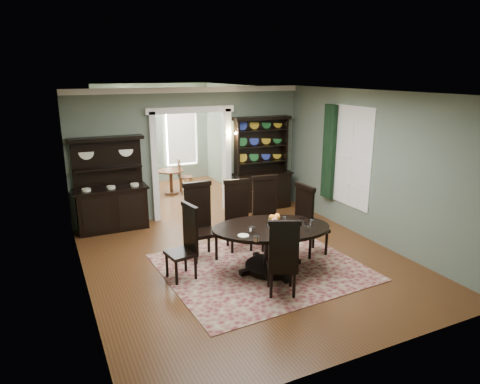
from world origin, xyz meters
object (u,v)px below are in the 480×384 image
Objects in this scene: dining_table at (271,240)px; parlor_table at (171,178)px; sideboard at (111,198)px; welsh_dresser at (262,176)px.

parlor_table is (-0.17, 5.43, -0.11)m from dining_table.
dining_table is at bearing -88.19° from parlor_table.
dining_table reaches higher than parlor_table.
parlor_table is (1.97, 2.21, -0.26)m from sideboard.
sideboard is 0.88× the size of welsh_dresser.
welsh_dresser is at bearing -52.56° from parlor_table.
dining_table is 3.56m from welsh_dresser.
welsh_dresser reaches higher than parlor_table.
parlor_table is at bearing 128.53° from welsh_dresser.
dining_table is 3.17× the size of parlor_table.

